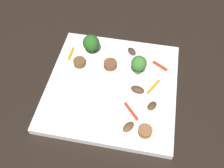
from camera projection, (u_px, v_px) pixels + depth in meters
ground_plane at (112, 88)px, 0.58m from camera, size 1.40×1.40×0.00m
plate at (112, 86)px, 0.57m from camera, size 0.28×0.28×0.02m
fork at (78, 100)px, 0.54m from camera, size 0.17×0.07×0.00m
broccoli_floret_0 at (139, 64)px, 0.56m from camera, size 0.03×0.03×0.05m
broccoli_floret_1 at (91, 43)px, 0.60m from camera, size 0.04×0.04×0.05m
sausage_slice_0 at (110, 65)px, 0.59m from camera, size 0.04×0.04×0.01m
sausage_slice_1 at (80, 62)px, 0.59m from camera, size 0.04×0.04×0.01m
sausage_slice_2 at (145, 131)px, 0.49m from camera, size 0.03×0.03×0.01m
mushroom_0 at (138, 90)px, 0.55m from camera, size 0.03×0.02×0.01m
mushroom_1 at (132, 51)px, 0.62m from camera, size 0.03×0.03×0.01m
mushroom_2 at (152, 106)px, 0.53m from camera, size 0.03×0.03×0.01m
mushroom_3 at (128, 127)px, 0.50m from camera, size 0.03×0.03×0.01m
pepper_strip_0 at (153, 87)px, 0.56m from camera, size 0.03×0.04×0.00m
pepper_strip_1 at (160, 66)px, 0.59m from camera, size 0.04×0.03×0.00m
pepper_strip_2 at (131, 111)px, 0.52m from camera, size 0.03×0.04×0.00m
pepper_strip_3 at (71, 54)px, 0.62m from camera, size 0.01×0.04×0.00m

